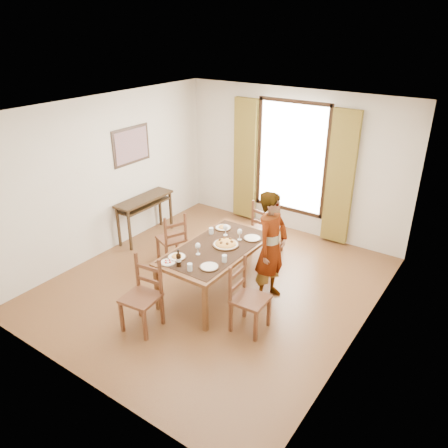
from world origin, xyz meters
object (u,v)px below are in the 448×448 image
Objects in this scene: dining_table at (217,251)px; man at (271,247)px; pasta_platter at (226,242)px; console_table at (144,204)px.

man reaches higher than dining_table.
pasta_platter is (0.08, 0.11, 0.11)m from dining_table.
pasta_platter reaches higher than console_table.
man is 0.68m from pasta_platter.
console_table is 2.93m from man.
dining_table is 0.18m from pasta_platter.
dining_table is at bearing 115.75° from man.
console_table is 2.33m from pasta_platter.
man is at bearing -8.21° from console_table.
pasta_platter is at bearing 109.36° from man.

